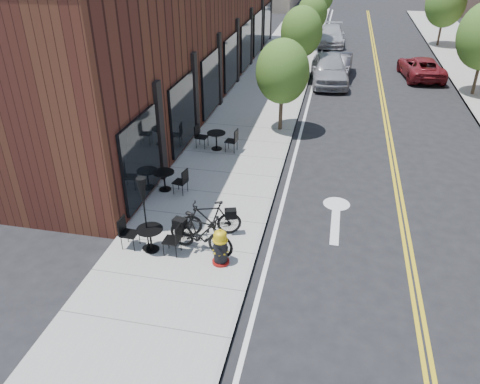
# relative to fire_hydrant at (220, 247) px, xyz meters

# --- Properties ---
(ground) EXTENTS (120.00, 120.00, 0.00)m
(ground) POSITION_rel_fire_hydrant_xyz_m (0.85, 0.55, -0.61)
(ground) COLOR black
(ground) RESTS_ON ground
(sidewalk_near) EXTENTS (4.00, 70.00, 0.12)m
(sidewalk_near) POSITION_rel_fire_hydrant_xyz_m (-1.15, 10.55, -0.55)
(sidewalk_near) COLOR #9E9B93
(sidewalk_near) RESTS_ON ground
(building_near) EXTENTS (5.00, 28.00, 7.00)m
(building_near) POSITION_rel_fire_hydrant_xyz_m (-5.65, 14.55, 2.89)
(building_near) COLOR #441D15
(building_near) RESTS_ON ground
(tree_near_a) EXTENTS (2.20, 2.20, 3.81)m
(tree_near_a) POSITION_rel_fire_hydrant_xyz_m (0.25, 9.55, 2.00)
(tree_near_a) COLOR #382B1E
(tree_near_a) RESTS_ON sidewalk_near
(tree_near_b) EXTENTS (2.30, 2.30, 3.98)m
(tree_near_b) POSITION_rel_fire_hydrant_xyz_m (0.25, 17.55, 2.11)
(tree_near_b) COLOR #382B1E
(tree_near_b) RESTS_ON sidewalk_near
(tree_near_c) EXTENTS (2.10, 2.10, 3.67)m
(tree_near_c) POSITION_rel_fire_hydrant_xyz_m (0.25, 25.55, 1.92)
(tree_near_c) COLOR #382B1E
(tree_near_c) RESTS_ON sidewalk_near
(tree_far_c) EXTENTS (2.80, 2.80, 4.62)m
(tree_far_c) POSITION_rel_fire_hydrant_xyz_m (9.45, 28.55, 2.45)
(tree_far_c) COLOR #382B1E
(tree_far_c) RESTS_ON sidewalk_far
(fire_hydrant) EXTENTS (0.47, 0.47, 1.03)m
(fire_hydrant) POSITION_rel_fire_hydrant_xyz_m (0.00, 0.00, 0.00)
(fire_hydrant) COLOR maroon
(fire_hydrant) RESTS_ON sidewalk_near
(bicycle_left) EXTENTS (1.86, 1.05, 1.08)m
(bicycle_left) POSITION_rel_fire_hydrant_xyz_m (-0.60, 1.16, 0.05)
(bicycle_left) COLOR black
(bicycle_left) RESTS_ON sidewalk_near
(bicycle_right) EXTENTS (1.98, 0.96, 1.14)m
(bicycle_right) POSITION_rel_fire_hydrant_xyz_m (-0.63, 0.37, 0.08)
(bicycle_right) COLOR black
(bicycle_right) RESTS_ON sidewalk_near
(bistro_set_a) EXTENTS (1.63, 0.73, 0.88)m
(bistro_set_a) POSITION_rel_fire_hydrant_xyz_m (-1.95, 0.16, -0.05)
(bistro_set_a) COLOR black
(bistro_set_a) RESTS_ON sidewalk_near
(bistro_set_b) EXTENTS (1.62, 0.79, 0.85)m
(bistro_set_b) POSITION_rel_fire_hydrant_xyz_m (-2.75, 3.40, -0.06)
(bistro_set_b) COLOR black
(bistro_set_b) RESTS_ON sidewalk_near
(bistro_set_c) EXTENTS (1.69, 0.79, 0.89)m
(bistro_set_c) POSITION_rel_fire_hydrant_xyz_m (-1.90, 6.93, -0.04)
(bistro_set_c) COLOR black
(bistro_set_c) RESTS_ON sidewalk_near
(patio_umbrella) EXTENTS (0.35, 0.35, 2.15)m
(patio_umbrella) POSITION_rel_fire_hydrant_xyz_m (-2.05, 0.19, 1.06)
(patio_umbrella) COLOR black
(patio_umbrella) RESTS_ON sidewalk_near
(parked_car_a) EXTENTS (2.43, 4.99, 1.64)m
(parked_car_a) POSITION_rel_fire_hydrant_xyz_m (1.96, 17.31, 0.21)
(parked_car_a) COLOR #919299
(parked_car_a) RESTS_ON ground
(parked_car_b) EXTENTS (1.60, 3.99, 1.29)m
(parked_car_b) POSITION_rel_fire_hydrant_xyz_m (2.45, 18.92, 0.04)
(parked_car_b) COLOR black
(parked_car_b) RESTS_ON ground
(parked_car_c) EXTENTS (2.12, 4.82, 1.38)m
(parked_car_c) POSITION_rel_fire_hydrant_xyz_m (1.65, 27.61, 0.08)
(parked_car_c) COLOR #B0B1B5
(parked_car_c) RESTS_ON ground
(parked_car_far) EXTENTS (2.57, 4.65, 1.23)m
(parked_car_far) POSITION_rel_fire_hydrant_xyz_m (7.15, 19.57, 0.01)
(parked_car_far) COLOR maroon
(parked_car_far) RESTS_ON ground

